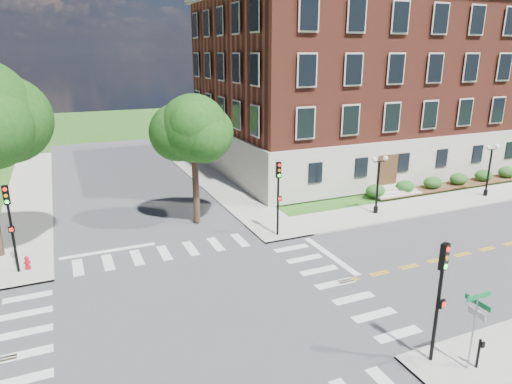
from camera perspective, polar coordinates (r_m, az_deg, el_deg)
name	(u,v)px	position (r m, az deg, el deg)	size (l,w,h in m)	color
ground	(200,315)	(21.49, -7.02, -14.97)	(160.00, 160.00, 0.00)	#2E5A19
road_ew	(200,315)	(21.49, -7.02, -14.96)	(90.00, 12.00, 0.01)	#3D3D3F
road_ns	(200,314)	(21.49, -7.02, -14.96)	(12.00, 90.00, 0.01)	#3D3D3F
sidewalk_ne	(318,187)	(40.30, 7.72, 0.63)	(34.00, 34.00, 0.12)	#9E9B93
crosswalk_east	(335,284)	(24.17, 9.87, -11.23)	(2.20, 10.20, 0.02)	silver
stop_bar_east	(330,256)	(27.20, 9.25, -7.85)	(0.40, 5.50, 0.00)	silver
main_building	(360,83)	(49.09, 12.91, 13.12)	(30.60, 22.40, 16.50)	#AFA79A
shrub_row	(458,186)	(44.17, 23.91, 0.67)	(18.00, 2.00, 1.30)	#1C4F1A
tree_d	(193,129)	(30.27, -7.82, 7.82)	(4.48, 4.48, 8.74)	#2D2316
traffic_signal_se	(440,288)	(18.14, 22.05, -11.06)	(0.37, 0.44, 4.80)	black
traffic_signal_ne	(278,189)	(28.46, 2.80, 0.36)	(0.36, 0.41, 4.80)	black
traffic_signal_nw	(10,218)	(26.73, -28.41, -2.87)	(0.36, 0.40, 4.80)	black
twin_lamp_west	(378,181)	(33.79, 15.00, 1.31)	(1.36, 0.36, 4.23)	black
twin_lamp_east	(489,167)	(41.23, 27.15, 2.79)	(1.36, 0.36, 4.23)	black
street_sign_pole	(476,316)	(18.64, 25.76, -13.83)	(1.10, 1.10, 3.10)	gray
push_button_post	(479,352)	(19.58, 26.11, -17.52)	(0.14, 0.21, 1.20)	black
fire_hydrant	(27,263)	(27.80, -26.68, -7.94)	(0.35, 0.35, 0.75)	#AF0D1C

